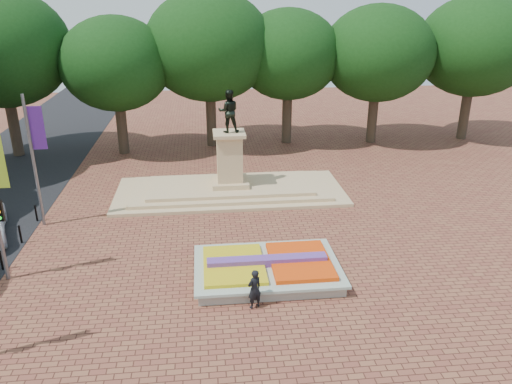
% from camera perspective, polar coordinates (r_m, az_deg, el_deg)
% --- Properties ---
extents(ground, '(90.00, 90.00, 0.00)m').
position_cam_1_polar(ground, '(23.80, -1.77, -7.21)').
color(ground, brown).
rests_on(ground, ground).
extents(flower_bed, '(6.30, 4.30, 0.91)m').
position_cam_1_polar(flower_bed, '(21.98, 1.35, -8.70)').
color(flower_bed, gray).
rests_on(flower_bed, ground).
extents(monument, '(14.00, 6.00, 6.40)m').
position_cam_1_polar(monument, '(30.73, -2.99, 1.40)').
color(monument, tan).
rests_on(monument, ground).
extents(tree_row_back, '(44.80, 8.80, 10.43)m').
position_cam_1_polar(tree_row_back, '(39.30, -0.57, 14.55)').
color(tree_row_back, '#33261B').
rests_on(tree_row_back, ground).
extents(pedestrian, '(0.72, 0.63, 1.66)m').
position_cam_1_polar(pedestrian, '(19.72, -0.19, -11.03)').
color(pedestrian, black).
rests_on(pedestrian, ground).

